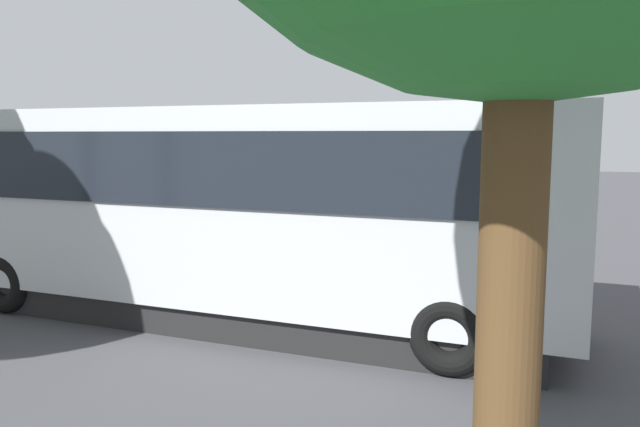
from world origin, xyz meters
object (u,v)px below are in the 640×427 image
Objects in this scene: tour_bus at (232,214)px; traffic_cone at (442,233)px; spectator_right at (225,224)px; spectator_left at (310,229)px; spectator_centre at (271,226)px; spectator_far_left at (358,230)px; parked_motorcycle_silver at (355,268)px; stunt_motorcycle at (338,204)px.

tour_bus reaches higher than traffic_cone.
spectator_left is at bearing 174.53° from spectator_right.
spectator_centre reaches higher than traffic_cone.
spectator_right is at bearing -4.23° from spectator_far_left.
spectator_right is at bearing -5.47° from spectator_left.
stunt_motorcycle is (1.82, -5.03, 0.55)m from parked_motorcycle_silver.
stunt_motorcycle is at bearing -106.10° from spectator_right.
stunt_motorcycle is (0.73, -4.36, -0.01)m from spectator_left.
stunt_motorcycle is at bearing -70.15° from parked_motorcycle_silver.
spectator_right is at bearing -8.30° from spectator_centre.
spectator_left is at bearing 68.62° from traffic_cone.
spectator_right is 4.34m from stunt_motorcycle.
parked_motorcycle_silver is at bearing 164.03° from spectator_right.
traffic_cone is at bearing -106.36° from tour_bus.
spectator_left is (-0.32, -2.74, -0.60)m from tour_bus.
tour_bus is at bearing 93.28° from stunt_motorcycle.
spectator_far_left is 2.92m from spectator_right.
spectator_far_left reaches higher than parked_motorcycle_silver.
stunt_motorcycle is (-0.11, -4.33, -0.03)m from spectator_centre.
spectator_right is (2.91, -0.21, -0.04)m from spectator_far_left.
parked_motorcycle_silver is (-3.02, 0.86, -0.55)m from spectator_right.
spectator_centre is 4.33m from stunt_motorcycle.
stunt_motorcycle is at bearing -80.50° from spectator_left.
spectator_right is (1.61, -2.93, -0.61)m from tour_bus.
spectator_centre is 1.10m from spectator_right.
traffic_cone is at bearing -119.46° from spectator_centre.
parked_motorcycle_silver is 3.25× the size of traffic_cone.
tour_bus is 8.11m from traffic_cone.
spectator_centre is at bearing -1.75° from spectator_far_left.
spectator_centre is at bearing -79.39° from tour_bus.
spectator_far_left is 5.11m from traffic_cone.
spectator_left is at bearing 178.24° from spectator_centre.
tour_bus is 5.83× the size of spectator_centre.
spectator_centre is (0.84, -0.03, 0.02)m from spectator_left.
stunt_motorcycle reaches higher than spectator_far_left.
stunt_motorcycle reaches higher than parked_motorcycle_silver.
parked_motorcycle_silver is at bearing 159.92° from spectator_centre.
tour_bus is 16.41× the size of traffic_cone.
spectator_far_left is at bearing -80.24° from parked_motorcycle_silver.
tour_bus is at bearing 64.41° from spectator_far_left.
parked_motorcycle_silver is (-1.41, -2.06, -1.16)m from tour_bus.
tour_bus reaches higher than spectator_centre.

